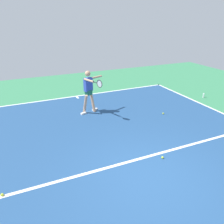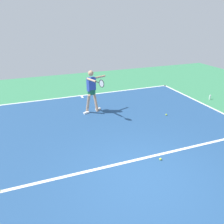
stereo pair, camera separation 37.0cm
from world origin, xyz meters
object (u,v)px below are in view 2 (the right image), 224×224
Objects in this scene: tennis_player at (92,89)px; tennis_ball_far_corner at (166,115)px; tennis_ball_centre_court at (160,159)px; water_bottle at (210,97)px.

tennis_player reaches higher than tennis_ball_far_corner.
tennis_ball_centre_court is (-0.81, 3.99, -0.98)m from tennis_player.
water_bottle is at bearing 154.88° from tennis_player.
tennis_player is 8.06× the size of water_bottle.
tennis_player is at bearing -27.68° from tennis_ball_far_corner.
tennis_ball_far_corner is at bearing 16.10° from water_bottle.
tennis_ball_centre_court is 6.01m from water_bottle.
water_bottle is at bearing -144.93° from tennis_ball_centre_court.
tennis_ball_far_corner is 0.30× the size of water_bottle.
tennis_ball_centre_court is 3.20m from tennis_ball_far_corner.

